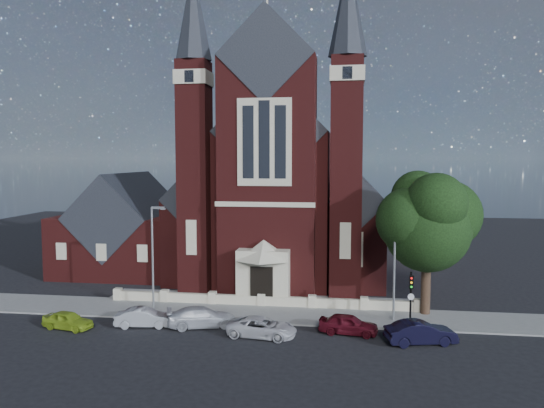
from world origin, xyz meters
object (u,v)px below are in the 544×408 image
(church, at_px, (286,191))
(car_lime_van, at_px, (68,320))
(car_dark_red, at_px, (348,324))
(traffic_signal, at_px, (411,292))
(parish_hall, at_px, (128,232))
(car_silver_a, at_px, (144,318))
(street_lamp_right, at_px, (396,258))
(car_silver_b, at_px, (202,317))
(street_lamp_left, at_px, (154,252))
(car_white_suv, at_px, (262,327))
(car_navy, at_px, (421,333))
(street_tree, at_px, (429,223))

(church, bearing_deg, car_lime_van, -117.39)
(car_dark_red, bearing_deg, traffic_signal, -60.95)
(parish_hall, height_order, car_silver_a, parish_hall)
(traffic_signal, height_order, car_lime_van, traffic_signal)
(street_lamp_right, bearing_deg, parish_hall, 151.78)
(car_silver_b, bearing_deg, church, -27.07)
(parish_hall, distance_m, car_lime_van, 19.50)
(church, height_order, street_lamp_left, church)
(traffic_signal, distance_m, car_dark_red, 4.90)
(street_lamp_left, xyz_separation_m, car_silver_a, (0.62, -3.66, -3.95))
(car_silver_a, bearing_deg, car_lime_van, 94.01)
(street_lamp_left, bearing_deg, car_white_suv, -26.69)
(car_dark_red, bearing_deg, car_navy, -97.98)
(parish_hall, relative_size, street_lamp_right, 1.51)
(church, bearing_deg, car_dark_red, -72.95)
(street_lamp_left, relative_size, car_navy, 1.82)
(parish_hall, distance_m, car_silver_a, 19.97)
(street_tree, height_order, car_silver_a, street_tree)
(street_lamp_left, relative_size, car_white_suv, 1.76)
(parish_hall, height_order, car_lime_van, parish_hall)
(street_tree, height_order, car_white_suv, street_tree)
(church, distance_m, street_lamp_left, 20.84)
(street_lamp_right, relative_size, car_silver_b, 1.69)
(car_navy, bearing_deg, street_lamp_right, 0.71)
(parish_hall, relative_size, car_silver_a, 3.08)
(traffic_signal, xyz_separation_m, car_navy, (0.31, -2.91, -1.85))
(car_lime_van, height_order, car_navy, car_navy)
(traffic_signal, distance_m, car_lime_van, 23.63)
(car_lime_van, distance_m, car_silver_b, 9.17)
(street_lamp_left, bearing_deg, street_lamp_right, 0.00)
(church, relative_size, street_lamp_left, 4.31)
(traffic_signal, xyz_separation_m, car_dark_red, (-4.21, -1.62, -1.91))
(street_lamp_left, bearing_deg, car_dark_red, -12.26)
(car_silver_a, xyz_separation_m, car_white_suv, (8.45, -0.90, -0.01))
(traffic_signal, relative_size, car_dark_red, 1.01)
(street_tree, distance_m, car_navy, 8.88)
(car_silver_a, bearing_deg, street_tree, -84.19)
(car_dark_red, bearing_deg, car_silver_a, 99.90)
(car_silver_b, bearing_deg, car_navy, -113.89)
(car_silver_a, height_order, car_dark_red, car_dark_red)
(parish_hall, xyz_separation_m, street_lamp_right, (26.09, -14.00, 0.59))
(car_silver_b, xyz_separation_m, car_dark_red, (10.10, -0.08, -0.02))
(street_tree, relative_size, street_lamp_left, 1.32)
(street_lamp_right, bearing_deg, traffic_signal, -59.99)
(car_white_suv, relative_size, car_dark_red, 1.17)
(street_tree, bearing_deg, car_silver_a, -164.91)
(street_lamp_right, relative_size, car_white_suv, 1.76)
(street_lamp_left, xyz_separation_m, car_white_suv, (9.07, -4.56, -3.96))
(parish_hall, bearing_deg, traffic_signal, -29.98)
(car_silver_b, bearing_deg, parish_hall, 18.02)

